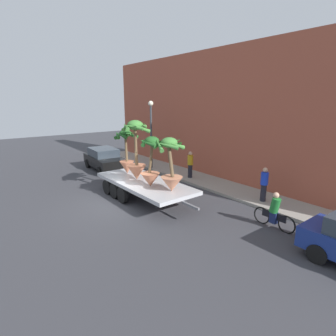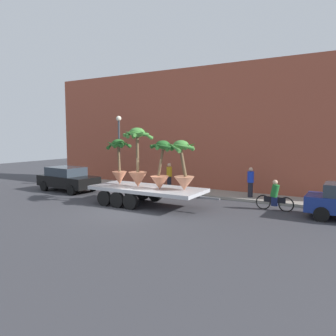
% 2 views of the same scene
% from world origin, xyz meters
% --- Properties ---
extents(ground_plane, '(60.00, 60.00, 0.00)m').
position_xyz_m(ground_plane, '(0.00, 0.00, 0.00)').
color(ground_plane, '#38383D').
extents(sidewalk, '(24.00, 2.20, 0.15)m').
position_xyz_m(sidewalk, '(0.00, 6.10, 0.07)').
color(sidewalk, gray).
rests_on(sidewalk, ground).
extents(building_facade, '(24.00, 1.20, 8.11)m').
position_xyz_m(building_facade, '(0.00, 7.80, 4.05)').
color(building_facade, '#9E4C38').
rests_on(building_facade, ground).
extents(flatbed_trailer, '(7.02, 2.54, 0.98)m').
position_xyz_m(flatbed_trailer, '(-0.07, 1.44, 0.77)').
color(flatbed_trailer, '#B7BABF').
rests_on(flatbed_trailer, ground).
extents(potted_palm_rear, '(1.30, 1.31, 2.44)m').
position_xyz_m(potted_palm_rear, '(1.15, 1.21, 2.03)').
color(potted_palm_rear, '#C17251').
rests_on(potted_palm_rear, flatbed_trailer).
extents(potted_palm_middle, '(1.54, 1.58, 2.45)m').
position_xyz_m(potted_palm_middle, '(2.20, 1.58, 2.11)').
color(potted_palm_middle, tan).
rests_on(potted_palm_middle, flatbed_trailer).
extents(potted_palm_front, '(1.56, 1.51, 3.08)m').
position_xyz_m(potted_palm_front, '(-0.32, 1.30, 2.43)').
color(potted_palm_front, '#C17251').
rests_on(potted_palm_front, flatbed_trailer).
extents(potted_palm_extra, '(1.25, 1.28, 2.48)m').
position_xyz_m(potted_palm_extra, '(-1.74, 1.52, 2.20)').
color(potted_palm_extra, '#C17251').
rests_on(potted_palm_extra, flatbed_trailer).
extents(cyclist, '(1.84, 0.34, 1.54)m').
position_xyz_m(cyclist, '(6.14, 3.76, 0.67)').
color(cyclist, black).
rests_on(cyclist, ground).
extents(trailing_car, '(4.37, 2.21, 1.58)m').
position_xyz_m(trailing_car, '(-6.86, 2.52, 0.83)').
color(trailing_car, black).
rests_on(trailing_car, ground).
extents(pedestrian_near_gate, '(0.36, 0.36, 1.71)m').
position_xyz_m(pedestrian_near_gate, '(4.35, 5.74, 1.04)').
color(pedestrian_near_gate, black).
rests_on(pedestrian_near_gate, sidewalk).
extents(pedestrian_far_left, '(0.36, 0.36, 1.71)m').
position_xyz_m(pedestrian_far_left, '(-1.00, 5.72, 1.04)').
color(pedestrian_far_left, black).
rests_on(pedestrian_far_left, sidewalk).
extents(street_lamp, '(0.36, 0.36, 4.83)m').
position_xyz_m(street_lamp, '(-4.76, 5.30, 3.23)').
color(street_lamp, '#383D42').
rests_on(street_lamp, sidewalk).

